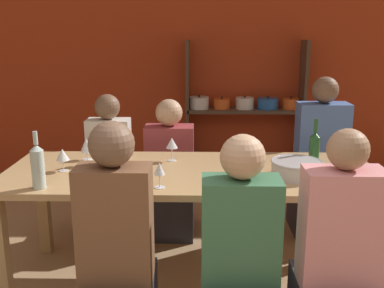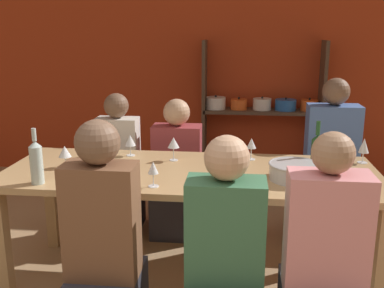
% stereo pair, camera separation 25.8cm
% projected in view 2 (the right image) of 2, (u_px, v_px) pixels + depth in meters
% --- Properties ---
extents(wall_back_red, '(8.80, 0.06, 2.70)m').
position_uv_depth(wall_back_red, '(198.00, 58.00, 5.03)').
color(wall_back_red, '#B23819').
rests_on(wall_back_red, ground_plane).
extents(shelf_unit, '(1.30, 0.30, 1.55)m').
position_uv_depth(shelf_unit, '(261.00, 132.00, 4.95)').
color(shelf_unit, '#4C3828').
rests_on(shelf_unit, ground_plane).
extents(dining_table, '(2.40, 0.90, 0.78)m').
position_uv_depth(dining_table, '(190.00, 184.00, 2.91)').
color(dining_table, tan).
rests_on(dining_table, ground_plane).
extents(mixing_bowl, '(0.32, 0.32, 0.10)m').
position_uv_depth(mixing_bowl, '(295.00, 171.00, 2.70)').
color(mixing_bowl, '#B7BABC').
rests_on(mixing_bowl, dining_table).
extents(wine_bottle_green, '(0.08, 0.08, 0.33)m').
position_uv_depth(wine_bottle_green, '(36.00, 162.00, 2.61)').
color(wine_bottle_green, '#B2C6C1').
rests_on(wine_bottle_green, dining_table).
extents(wine_bottle_dark, '(0.07, 0.07, 0.32)m').
position_uv_depth(wine_bottle_dark, '(316.00, 151.00, 2.86)').
color(wine_bottle_dark, '#1E4C23').
rests_on(wine_bottle_dark, dining_table).
extents(wine_glass_red_a, '(0.08, 0.08, 0.15)m').
position_uv_depth(wine_glass_red_a, '(91.00, 143.00, 3.17)').
color(wine_glass_red_a, white).
rests_on(wine_glass_red_a, dining_table).
extents(wine_glass_empty_a, '(0.08, 0.08, 0.16)m').
position_uv_depth(wine_glass_empty_a, '(174.00, 143.00, 3.08)').
color(wine_glass_empty_a, white).
rests_on(wine_glass_empty_a, dining_table).
extents(wine_glass_red_b, '(0.07, 0.07, 0.15)m').
position_uv_depth(wine_glass_red_b, '(120.00, 169.00, 2.57)').
color(wine_glass_red_b, white).
rests_on(wine_glass_red_b, dining_table).
extents(wine_glass_red_c, '(0.07, 0.07, 0.19)m').
position_uv_depth(wine_glass_red_c, '(89.00, 144.00, 3.03)').
color(wine_glass_red_c, white).
rests_on(wine_glass_red_c, dining_table).
extents(wine_glass_red_d, '(0.06, 0.06, 0.15)m').
position_uv_depth(wine_glass_red_d, '(153.00, 169.00, 2.57)').
color(wine_glass_red_d, white).
rests_on(wine_glass_red_d, dining_table).
extents(wine_glass_white_a, '(0.08, 0.08, 0.15)m').
position_uv_depth(wine_glass_white_a, '(130.00, 141.00, 3.20)').
color(wine_glass_white_a, white).
rests_on(wine_glass_white_a, dining_table).
extents(wine_glass_red_e, '(0.07, 0.07, 0.15)m').
position_uv_depth(wine_glass_red_e, '(251.00, 144.00, 3.10)').
color(wine_glass_red_e, white).
rests_on(wine_glass_red_e, dining_table).
extents(wine_glass_red_f, '(0.08, 0.08, 0.15)m').
position_uv_depth(wine_glass_red_f, '(65.00, 152.00, 2.93)').
color(wine_glass_red_f, white).
rests_on(wine_glass_red_f, dining_table).
extents(wine_glass_red_g, '(0.07, 0.07, 0.17)m').
position_uv_depth(wine_glass_red_g, '(364.00, 147.00, 3.03)').
color(wine_glass_red_g, white).
rests_on(wine_glass_red_g, dining_table).
extents(person_far_a, '(0.34, 0.43, 1.17)m').
position_uv_depth(person_far_a, '(119.00, 180.00, 3.75)').
color(person_far_a, '#2D2D38').
rests_on(person_far_a, ground_plane).
extents(person_near_b, '(0.36, 0.45, 1.25)m').
position_uv_depth(person_near_b, '(104.00, 268.00, 2.30)').
color(person_near_b, '#2D2D38').
rests_on(person_near_b, ground_plane).
extents(person_far_b, '(0.40, 0.50, 1.31)m').
position_uv_depth(person_far_b, '(329.00, 181.00, 3.59)').
color(person_far_b, '#2D2D38').
rests_on(person_far_b, ground_plane).
extents(person_near_c, '(0.38, 0.48, 1.19)m').
position_uv_depth(person_near_c, '(224.00, 280.00, 2.25)').
color(person_near_c, '#2D2D38').
rests_on(person_near_c, ground_plane).
extents(person_far_c, '(0.39, 0.49, 1.13)m').
position_uv_depth(person_far_c, '(177.00, 184.00, 3.73)').
color(person_far_c, '#2D2D38').
rests_on(person_far_c, ground_plane).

